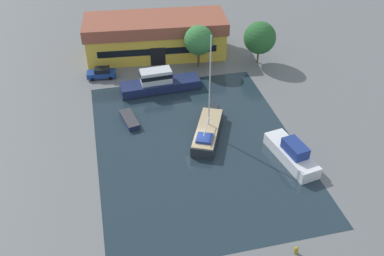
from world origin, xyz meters
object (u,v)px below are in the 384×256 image
Objects in this scene: warehouse_building at (156,36)px; small_dinghy at (130,120)px; quay_tree_near_building at (199,40)px; motor_cruiser at (159,83)px; cabin_boat at (292,154)px; quay_tree_by_water at (260,38)px; parked_car at (102,73)px; sailboat_moored at (208,130)px.

warehouse_building is 20.24m from small_dinghy.
quay_tree_near_building is 9.92m from motor_cruiser.
warehouse_building is 12.03m from motor_cruiser.
quay_tree_near_building is 0.81× the size of cabin_boat.
quay_tree_by_water is at bearing -77.21° from motor_cruiser.
sailboat_moored is (12.26, -17.99, -0.03)m from parked_car.
cabin_boat reaches higher than small_dinghy.
warehouse_building is 5.10× the size of small_dinghy.
small_dinghy is (-5.23, -7.09, -0.84)m from motor_cruiser.
cabin_boat is (8.42, -6.90, 0.21)m from sailboat_moored.
quay_tree_near_building is 18.44m from small_dinghy.
quay_tree_by_water is (9.82, -0.83, -0.23)m from quay_tree_near_building.
warehouse_building reaches higher than small_dinghy.
motor_cruiser is at bearing -119.21° from parked_car.
parked_car is 0.96× the size of small_dinghy.
small_dinghy is at bearing 140.76° from motor_cruiser.
cabin_boat is at bearing -149.67° from motor_cruiser.
quay_tree_by_water is 1.50× the size of small_dinghy.
cabin_boat is at bearing -78.22° from quay_tree_near_building.
warehouse_building is at bearing 58.94° from small_dinghy.
parked_car is 32.37m from cabin_boat.
sailboat_moored is at bearing -140.23° from parked_car.
small_dinghy is (2.85, -12.69, -0.47)m from parked_car.
parked_car is 21.78m from sailboat_moored.
quay_tree_by_water is 1.55× the size of parked_car.
quay_tree_near_building is at bearing -84.37° from parked_car.
quay_tree_near_building reaches higher than small_dinghy.
parked_car is at bearing 178.22° from quay_tree_by_water.
warehouse_building is 3.42× the size of quay_tree_near_building.
warehouse_building is 2.78× the size of cabin_boat.
warehouse_building is at bearing -10.28° from motor_cruiser.
warehouse_building is at bearing 133.76° from quay_tree_near_building.
motor_cruiser is at bearing 113.26° from cabin_boat.
cabin_boat is (17.84, -12.20, 0.65)m from small_dinghy.
cabin_boat is at bearing -15.23° from sailboat_moored.
sailboat_moored reaches higher than parked_car.
motor_cruiser is (8.08, -5.60, 0.37)m from parked_car.
small_dinghy is (-9.41, 5.31, -0.44)m from sailboat_moored.
sailboat_moored is at bearing -100.14° from quay_tree_near_building.
motor_cruiser is (-4.18, 12.39, 0.40)m from sailboat_moored.
quay_tree_near_building is at bearing -40.60° from warehouse_building.
quay_tree_by_water reaches higher than small_dinghy.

